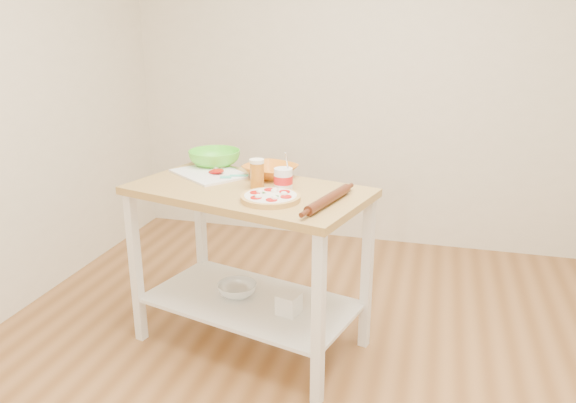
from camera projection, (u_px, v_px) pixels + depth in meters
The scene contains 13 objects.
room_shell at pixel (325, 123), 2.12m from camera, with size 4.04×4.54×2.74m.
prep_island at pixel (249, 233), 2.95m from camera, with size 1.33×0.94×0.90m.
pizza at pixel (271, 197), 2.67m from camera, with size 0.29×0.29×0.05m.
cutting_board at pixel (211, 173), 3.12m from camera, with size 0.50×0.48×0.04m.
spatula at pixel (233, 176), 3.02m from camera, with size 0.14×0.09×0.01m.
knife at pixel (215, 164), 3.27m from camera, with size 0.26×0.12×0.01m.
orange_bowl at pixel (270, 171), 3.06m from camera, with size 0.27×0.27×0.07m, color orange.
green_bowl at pixel (215, 158), 3.28m from camera, with size 0.30×0.30×0.09m, color #5DDF33.
beer_pint at pixel (257, 173), 2.85m from camera, with size 0.07×0.07×0.15m.
yogurt_tub at pixel (283, 179), 2.81m from camera, with size 0.10×0.10×0.20m.
rolling_pin at pixel (328, 200), 2.61m from camera, with size 0.05×0.05×0.40m, color #542513.
shelf_glass_bowl at pixel (237, 290), 3.11m from camera, with size 0.22×0.22×0.07m, color silver.
shelf_bin at pixel (289, 304), 2.91m from camera, with size 0.11×0.11×0.11m, color white.
Camera 1 is at (0.42, -2.07, 1.72)m, focal length 35.00 mm.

